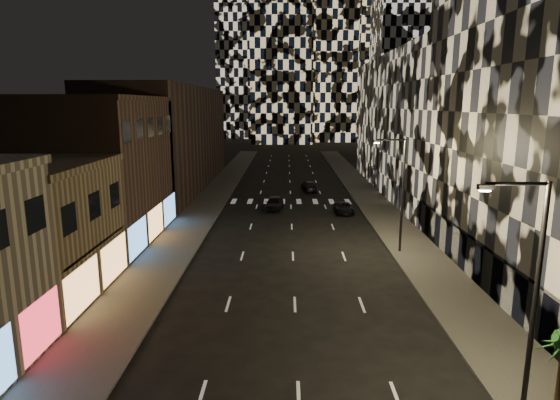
{
  "coord_description": "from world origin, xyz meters",
  "views": [
    {
      "loc": [
        -0.52,
        -6.12,
        11.78
      ],
      "look_at": [
        -0.92,
        21.83,
        6.0
      ],
      "focal_mm": 30.0,
      "sensor_mm": 36.0,
      "label": 1
    }
  ],
  "objects_px": {
    "streetlight_far": "(400,187)",
    "car_dark_oncoming": "(310,186)",
    "streetlight_near": "(530,284)",
    "car_dark_midlane": "(274,203)",
    "car_dark_rightlane": "(344,208)"
  },
  "relations": [
    {
      "from": "streetlight_near",
      "to": "car_dark_oncoming",
      "type": "distance_m",
      "value": 47.81
    },
    {
      "from": "car_dark_oncoming",
      "to": "streetlight_far",
      "type": "bearing_deg",
      "value": 95.66
    },
    {
      "from": "streetlight_far",
      "to": "car_dark_oncoming",
      "type": "relative_size",
      "value": 1.99
    },
    {
      "from": "car_dark_midlane",
      "to": "streetlight_far",
      "type": "bearing_deg",
      "value": -49.16
    },
    {
      "from": "streetlight_near",
      "to": "car_dark_midlane",
      "type": "relative_size",
      "value": 2.05
    },
    {
      "from": "streetlight_near",
      "to": "car_dark_rightlane",
      "type": "height_order",
      "value": "streetlight_near"
    },
    {
      "from": "streetlight_far",
      "to": "car_dark_rightlane",
      "type": "relative_size",
      "value": 2.19
    },
    {
      "from": "streetlight_near",
      "to": "car_dark_midlane",
      "type": "xyz_separation_m",
      "value": [
        -10.26,
        35.55,
        -4.61
      ]
    },
    {
      "from": "streetlight_far",
      "to": "car_dark_midlane",
      "type": "height_order",
      "value": "streetlight_far"
    },
    {
      "from": "streetlight_near",
      "to": "streetlight_far",
      "type": "relative_size",
      "value": 1.0
    },
    {
      "from": "streetlight_far",
      "to": "streetlight_near",
      "type": "bearing_deg",
      "value": -90.0
    },
    {
      "from": "car_dark_oncoming",
      "to": "car_dark_midlane",
      "type": "bearing_deg",
      "value": 62.55
    },
    {
      "from": "streetlight_far",
      "to": "car_dark_oncoming",
      "type": "bearing_deg",
      "value": 101.84
    },
    {
      "from": "car_dark_midlane",
      "to": "streetlight_near",
      "type": "bearing_deg",
      "value": -66.48
    },
    {
      "from": "streetlight_far",
      "to": "car_dark_oncoming",
      "type": "distance_m",
      "value": 28.22
    }
  ]
}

